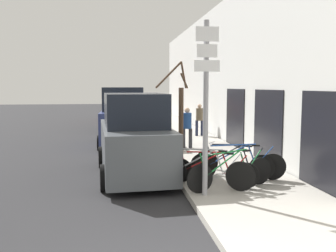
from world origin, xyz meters
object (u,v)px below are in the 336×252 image
bicycle_1 (205,171)px  parked_car_3 (124,106)px  bicycle_2 (212,170)px  pedestrian_near (187,125)px  pedestrian_far (199,117)px  bicycle_0 (231,172)px  parked_car_0 (135,139)px  street_tree (181,117)px  bicycle_4 (234,162)px  parked_car_2 (122,112)px  signpost (206,102)px  parked_car_1 (123,120)px  bicycle_3 (238,164)px

bicycle_1 → parked_car_3: (-1.61, 19.50, 0.54)m
bicycle_2 → pedestrian_near: 5.71m
bicycle_1 → pedestrian_far: pedestrian_far is taller
bicycle_1 → pedestrian_near: 5.90m
bicycle_0 → parked_car_0: bearing=27.7°
parked_car_0 → street_tree: size_ratio=1.42×
bicycle_4 → parked_car_0: bearing=103.8°
pedestrian_near → parked_car_0: bearing=-105.2°
parked_car_3 → parked_car_2: bearing=-90.3°
parked_car_2 → parked_car_0: bearing=-88.7°
parked_car_2 → pedestrian_near: bearing=-72.3°
signpost → bicycle_1: signpost is taller
parked_car_3 → pedestrian_far: size_ratio=3.01×
parked_car_1 → pedestrian_near: (2.49, -1.96, -0.06)m
bicycle_0 → pedestrian_far: 9.72m
signpost → bicycle_1: (0.16, 0.64, -1.72)m
parked_car_0 → pedestrian_far: (3.59, 7.47, -0.03)m
bicycle_1 → bicycle_2: (0.22, 0.17, -0.04)m
signpost → street_tree: signpost is taller
signpost → parked_car_0: size_ratio=0.85×
bicycle_3 → bicycle_4: (-0.00, 0.35, -0.02)m
parked_car_3 → pedestrian_near: parked_car_3 is taller
parked_car_0 → pedestrian_near: size_ratio=2.85×
bicycle_3 → bicycle_2: bearing=130.4°
bicycle_1 → parked_car_1: size_ratio=0.49×
bicycle_2 → parked_car_2: (-2.03, 13.56, 0.58)m
bicycle_4 → parked_car_0: parked_car_0 is taller
signpost → pedestrian_near: (0.81, 6.48, -1.20)m
bicycle_1 → parked_car_1: bearing=44.1°
signpost → bicycle_1: 1.84m
bicycle_0 → parked_car_2: 14.15m
pedestrian_near → parked_car_2: bearing=122.4°
bicycle_0 → bicycle_4: 1.27m
parked_car_3 → bicycle_0: bearing=-81.8°
bicycle_0 → parked_car_0: size_ratio=0.51×
bicycle_3 → street_tree: street_tree is taller
pedestrian_near → parked_car_3: bearing=114.5°
signpost → pedestrian_near: size_ratio=2.41×
bicycle_3 → parked_car_2: (-2.85, 13.09, 0.54)m
bicycle_3 → street_tree: bearing=37.1°
bicycle_2 → parked_car_0: (-1.86, 1.76, 0.57)m
parked_car_3 → street_tree: bearing=-83.1°
parked_car_3 → pedestrian_far: (3.56, -10.09, -0.04)m
signpost → street_tree: 3.65m
bicycle_3 → pedestrian_far: size_ratio=1.57×
parked_car_3 → pedestrian_near: size_ratio=2.94×
parked_car_0 → parked_car_3: (0.03, 17.56, 0.00)m
parked_car_3 → bicycle_2: bearing=-82.8°
bicycle_4 → parked_car_2: (-2.84, 12.74, 0.56)m
bicycle_2 → parked_car_0: size_ratio=0.45×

